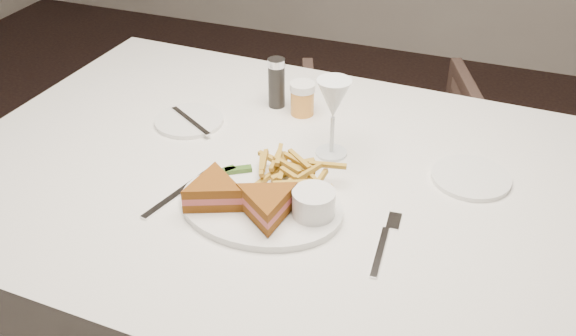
{
  "coord_description": "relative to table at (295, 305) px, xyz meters",
  "views": [
    {
      "loc": [
        0.63,
        -0.96,
        1.5
      ],
      "look_at": [
        0.26,
        0.02,
        0.8
      ],
      "focal_mm": 40.0,
      "sensor_mm": 36.0,
      "label": 1
    }
  ],
  "objects": [
    {
      "name": "table",
      "position": [
        0.0,
        0.0,
        0.0
      ],
      "size": [
        1.5,
        1.03,
        0.75
      ],
      "primitive_type": "cube",
      "rotation": [
        0.0,
        0.0,
        -0.03
      ],
      "color": "silver",
      "rests_on": "ground"
    },
    {
      "name": "table_setting",
      "position": [
        -0.01,
        -0.04,
        0.41
      ],
      "size": [
        0.81,
        0.62,
        0.18
      ],
      "color": "white",
      "rests_on": "table"
    },
    {
      "name": "chair_far",
      "position": [
        0.02,
        0.86,
        -0.07
      ],
      "size": [
        0.74,
        0.72,
        0.6
      ],
      "primitive_type": "imported",
      "rotation": [
        0.0,
        0.0,
        3.51
      ],
      "color": "#4B362E",
      "rests_on": "ground"
    }
  ]
}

